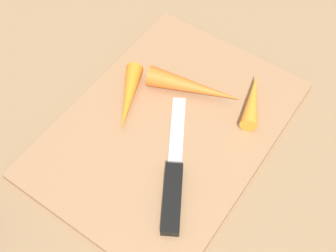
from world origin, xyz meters
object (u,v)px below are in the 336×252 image
knife (173,188)px  carrot_medium (128,99)px  cutting_board (168,128)px  carrot_shortest (253,99)px  carrot_longest (192,86)px

knife → carrot_medium: bearing=28.9°
cutting_board → knife: 0.10m
carrot_shortest → carrot_medium: size_ratio=0.83×
carrot_longest → carrot_medium: size_ratio=1.25×
knife → carrot_medium: (0.07, 0.13, 0.01)m
cutting_board → carrot_medium: 0.07m
knife → carrot_longest: size_ratio=1.34×
carrot_shortest → carrot_medium: 0.17m
knife → carrot_medium: 0.15m
cutting_board → carrot_medium: carrot_medium is taller
carrot_shortest → cutting_board: bearing=120.6°
carrot_medium → carrot_shortest: bearing=96.9°
cutting_board → knife: knife is taller
cutting_board → carrot_medium: bearing=91.1°
cutting_board → carrot_longest: carrot_longest is taller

